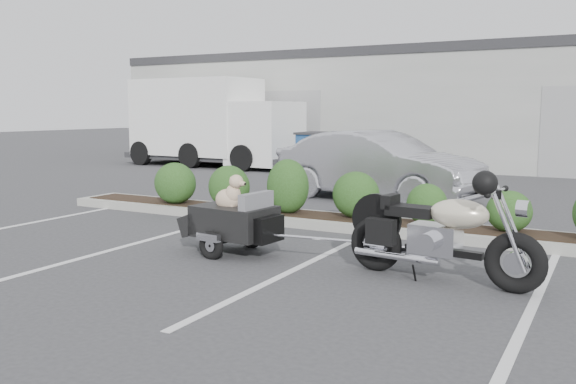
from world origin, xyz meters
The scene contains 8 objects.
ground centered at (0.00, 0.00, 0.00)m, with size 90.00×90.00×0.00m, color #38383A.
planter_kerb centered at (1.00, 2.20, 0.07)m, with size 12.00×1.00×0.15m, color #9E9E93.
building centered at (0.00, 17.00, 2.00)m, with size 26.00×10.00×4.00m, color #9EA099.
motorcycle centered at (2.86, -0.26, 0.52)m, with size 2.28×0.82×1.31m.
pet_trailer centered at (0.07, -0.24, 0.46)m, with size 1.83×1.03×1.08m.
sedan centered at (0.05, 5.33, 0.74)m, with size 1.57×4.50×1.48m, color #B8B8C0.
dumpster centered at (-2.84, 9.36, 0.65)m, with size 2.05×1.48×1.28m.
delivery_truck centered at (-7.85, 10.39, 1.44)m, with size 6.63×2.56×2.99m.
Camera 1 is at (4.55, -6.92, 1.90)m, focal length 38.00 mm.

